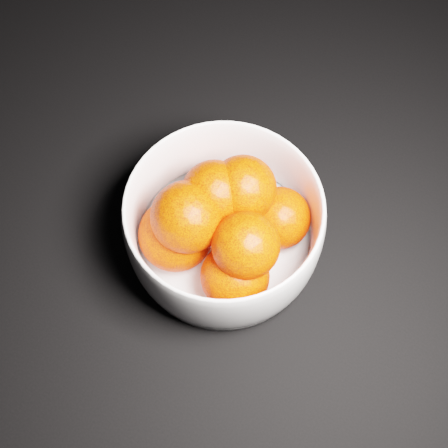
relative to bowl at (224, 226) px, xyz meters
The scene contains 3 objects.
ground 0.18m from the bowl, 164.45° to the right, with size 3.00×3.00×0.00m, color black.
bowl is the anchor object (origin of this frame).
orange_pile 0.01m from the bowl, 108.45° to the right, with size 0.14×0.14×0.11m.
Camera 1 is at (0.32, -0.16, 0.58)m, focal length 50.00 mm.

